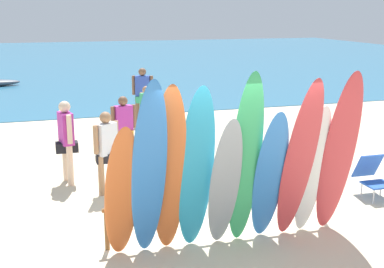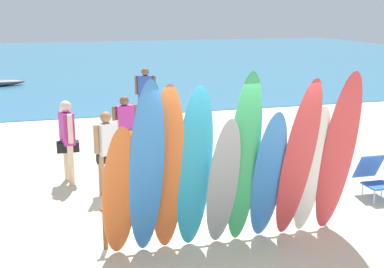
% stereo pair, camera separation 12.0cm
% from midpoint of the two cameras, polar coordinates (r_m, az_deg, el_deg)
% --- Properties ---
extents(ground, '(60.00, 60.00, 0.00)m').
position_cam_midpoint_polar(ground, '(21.49, -8.88, 4.32)').
color(ground, beige).
extents(ocean_water, '(60.00, 40.00, 0.02)m').
position_cam_midpoint_polar(ocean_water, '(36.90, -11.97, 8.11)').
color(ocean_water, teal).
rests_on(ocean_water, ground).
extents(surfboard_rack, '(3.74, 0.07, 0.65)m').
position_cam_midpoint_polar(surfboard_rack, '(8.06, 3.73, -7.69)').
color(surfboard_rack, brown).
rests_on(surfboard_rack, ground).
extents(surfboard_orange_0, '(0.54, 0.73, 2.04)m').
position_cam_midpoint_polar(surfboard_orange_0, '(7.09, -7.59, -6.60)').
color(surfboard_orange_0, orange).
rests_on(surfboard_orange_0, ground).
extents(surfboard_blue_1, '(0.49, 0.90, 2.66)m').
position_cam_midpoint_polar(surfboard_blue_1, '(6.95, -4.59, -4.25)').
color(surfboard_blue_1, '#337AD1').
rests_on(surfboard_blue_1, ground).
extents(surfboard_orange_2, '(0.53, 0.67, 2.55)m').
position_cam_midpoint_polar(surfboard_orange_2, '(7.15, -2.31, -4.16)').
color(surfboard_orange_2, orange).
rests_on(surfboard_orange_2, ground).
extents(surfboard_teal_3, '(0.55, 0.63, 2.51)m').
position_cam_midpoint_polar(surfboard_teal_3, '(7.26, 0.71, -4.04)').
color(surfboard_teal_3, '#289EC6').
rests_on(surfboard_teal_3, ground).
extents(surfboard_grey_4, '(0.50, 0.64, 2.05)m').
position_cam_midpoint_polar(surfboard_grey_4, '(7.43, 3.94, -5.52)').
color(surfboard_grey_4, '#999EA3').
rests_on(surfboard_grey_4, ground).
extents(surfboard_green_5, '(0.49, 0.65, 2.68)m').
position_cam_midpoint_polar(surfboard_green_5, '(7.42, 6.24, -3.02)').
color(surfboard_green_5, '#38B266').
rests_on(surfboard_green_5, ground).
extents(surfboard_blue_6, '(0.51, 0.69, 2.11)m').
position_cam_midpoint_polar(surfboard_blue_6, '(7.67, 8.91, -4.79)').
color(surfboard_blue_6, '#337AD1').
rests_on(surfboard_blue_6, ground).
extents(surfboard_red_7, '(0.59, 0.85, 2.58)m').
position_cam_midpoint_polar(surfboard_red_7, '(7.70, 12.15, -3.02)').
color(surfboard_red_7, '#D13D42').
rests_on(surfboard_red_7, ground).
extents(surfboard_white_8, '(0.51, 0.61, 2.13)m').
position_cam_midpoint_polar(surfboard_white_8, '(8.03, 13.56, -4.08)').
color(surfboard_white_8, white).
rests_on(surfboard_white_8, ground).
extents(surfboard_red_9, '(0.56, 0.77, 2.65)m').
position_cam_midpoint_polar(surfboard_red_9, '(8.06, 16.33, -2.27)').
color(surfboard_red_9, '#D13D42').
rests_on(surfboard_red_9, ground).
extents(beachgoer_strolling, '(0.39, 0.54, 1.50)m').
position_cam_midpoint_polar(beachgoer_strolling, '(13.67, -4.59, 2.73)').
color(beachgoer_strolling, '#9E704C').
rests_on(beachgoer_strolling, ground).
extents(beachgoer_midbeach, '(0.44, 0.63, 1.70)m').
position_cam_midpoint_polar(beachgoer_midbeach, '(10.60, -13.41, -0.21)').
color(beachgoer_midbeach, beige).
rests_on(beachgoer_midbeach, ground).
extents(beachgoer_near_rack, '(0.62, 0.35, 1.72)m').
position_cam_midpoint_polar(beachgoer_near_rack, '(15.81, -4.98, 4.71)').
color(beachgoer_near_rack, brown).
rests_on(beachgoer_near_rack, ground).
extents(beachgoer_photographing, '(0.58, 0.28, 1.57)m').
position_cam_midpoint_polar(beachgoer_photographing, '(11.72, -7.17, 1.01)').
color(beachgoer_photographing, brown).
rests_on(beachgoer_photographing, ground).
extents(beachgoer_by_water, '(0.52, 0.40, 1.60)m').
position_cam_midpoint_polar(beachgoer_by_water, '(9.87, -9.11, -1.38)').
color(beachgoer_by_water, '#9E704C').
rests_on(beachgoer_by_water, ground).
extents(beach_chair_red, '(0.51, 0.73, 0.80)m').
position_cam_midpoint_polar(beach_chair_red, '(10.26, 19.85, -4.37)').
color(beach_chair_red, '#B7B7BC').
rests_on(beach_chair_red, ground).
extents(beach_chair_blue, '(0.71, 0.80, 0.83)m').
position_cam_midpoint_polar(beach_chair_blue, '(10.46, 13.72, -3.53)').
color(beach_chair_blue, '#B7B7BC').
rests_on(beach_chair_blue, ground).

